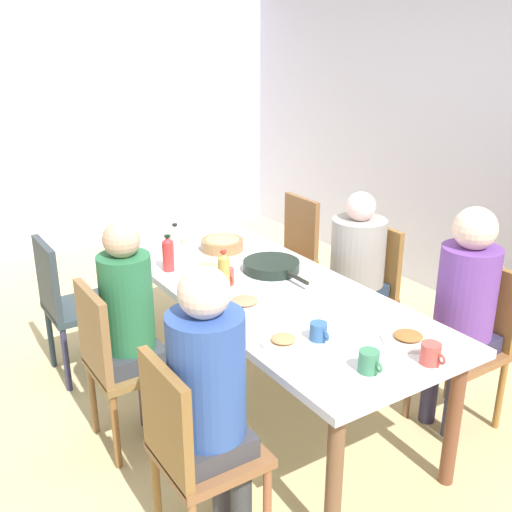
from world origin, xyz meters
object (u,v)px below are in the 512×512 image
Objects in this scene: person_4 at (356,261)px; cup_1 at (319,332)px; cup_3 at (369,362)px; bottle_0 at (168,254)px; plate_2 at (408,338)px; person_3 at (210,388)px; chair_4 at (365,286)px; chair_0 at (116,357)px; person_0 at (131,318)px; plate_0 at (245,303)px; bottle_1 at (224,275)px; cup_0 at (431,354)px; bottle_2 at (175,240)px; chair_1 at (67,300)px; bowl_1 at (207,273)px; chair_2 at (290,249)px; chair_3 at (191,446)px; cup_2 at (228,277)px; person_5 at (464,300)px; plate_3 at (283,341)px; bowl_0 at (222,243)px; dining_table at (256,292)px; serving_pan at (272,266)px; plate_1 at (175,242)px; chair_5 at (470,336)px.

person_4 reaches higher than cup_1.
bottle_0 is (-1.47, -0.20, 0.06)m from cup_3.
person_3 is at bearing -98.15° from plate_2.
person_3 reaches higher than chair_4.
chair_0 is 1.30m from cup_3.
person_0 is at bearing -140.10° from cup_1.
bottle_1 is (-0.16, -0.03, 0.11)m from plate_0.
bottle_2 is at bearing -170.28° from cup_0.
bottle_1 is at bearing -160.53° from cup_0.
person_0 is 10.00× the size of cup_0.
chair_1 reaches higher than bowl_1.
chair_3 is at bearing -45.59° from chair_2.
cup_3 is at bearing 0.18° from cup_1.
cup_3 is at bearing 4.10° from bowl_1.
cup_0 reaches higher than cup_1.
chair_1 is 3.55× the size of plate_0.
chair_2 is 1.29m from bottle_0.
bottle_0 is at bearing -70.83° from chair_2.
cup_2 is (-0.04, -0.91, 0.09)m from person_4.
chair_0 is 1.52m from cup_0.
person_5 reaches higher than cup_0.
plate_3 is (1.50, -1.13, 0.24)m from chair_2.
bowl_0 is 0.57m from cup_2.
chair_1 is 7.41× the size of cup_0.
plate_0 is at bearing 10.23° from bottle_0.
chair_1 is 7.37× the size of cup_3.
chair_2 is 1.89m from plate_3.
cup_2 is (0.78, -1.00, 0.27)m from chair_2.
person_3 is 1.39× the size of chair_4.
chair_0 is 8.34× the size of cup_2.
serving_pan is at bearing 116.22° from dining_table.
chair_3 is 3.55× the size of plate_0.
person_4 is 0.60m from serving_pan.
cup_3 is (1.06, -0.97, 0.27)m from chair_4.
chair_0 is at bearing -41.83° from plate_1.
chair_1 is at bearing -116.10° from chair_4.
chair_4 is at bearing 90.00° from person_0.
chair_1 is at bearing -129.42° from bottle_0.
serving_pan is at bearing 53.38° from chair_1.
chair_0 is 7.41× the size of cup_0.
bottle_0 is (-1.23, -1.18, 0.33)m from chair_5.
person_4 reaches higher than bowl_1.
person_0 is at bearing -114.34° from plate_0.
person_3 is 10.28× the size of cup_3.
person_5 is at bearing 84.04° from cup_1.
person_0 reaches higher than bottle_1.
person_3 reaches higher than bowl_0.
plate_1 is at bearing -149.94° from chair_5.
person_4 is (0.82, 1.59, 0.19)m from chair_1.
bowl_0 is (-1.37, 0.85, 0.03)m from person_3.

